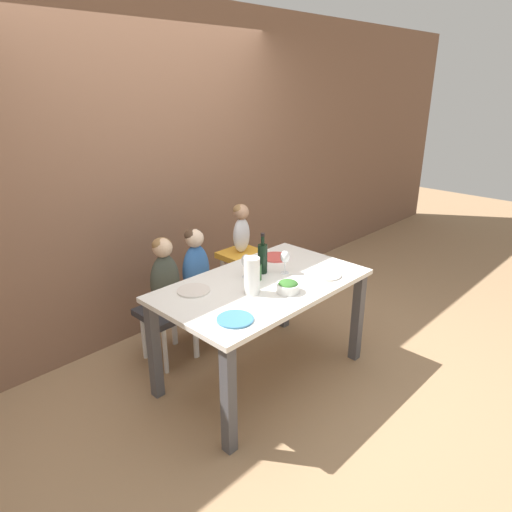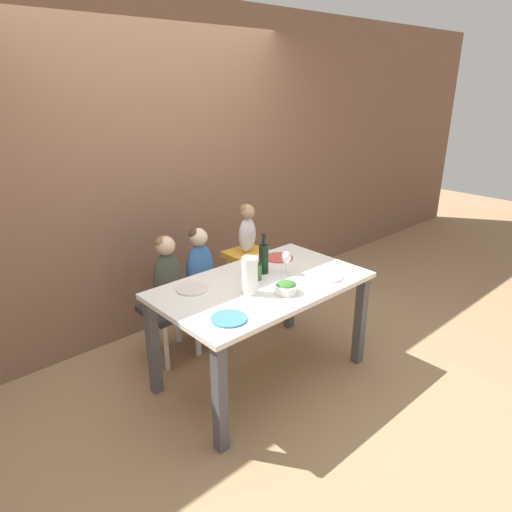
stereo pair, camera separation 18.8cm
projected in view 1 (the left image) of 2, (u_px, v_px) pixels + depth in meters
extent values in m
plane|color=#9E7A56|center=(262.00, 375.00, 3.44)|extent=(14.00, 14.00, 0.00)
cube|color=brown|center=(155.00, 175.00, 3.74)|extent=(10.00, 0.06, 2.70)
cube|color=white|center=(263.00, 285.00, 3.17)|extent=(1.48, 0.86, 0.03)
cube|color=#4C4C51|center=(229.00, 400.00, 2.61)|extent=(0.07, 0.07, 0.73)
cube|color=#4C4C51|center=(357.00, 317.00, 3.52)|extent=(0.07, 0.07, 0.73)
cube|color=#4C4C51|center=(154.00, 350.00, 3.09)|extent=(0.07, 0.07, 0.73)
cube|color=#4C4C51|center=(284.00, 289.00, 4.00)|extent=(0.07, 0.07, 0.73)
cylinder|color=silver|center=(165.00, 350.00, 3.39)|extent=(0.04, 0.04, 0.39)
cylinder|color=silver|center=(195.00, 336.00, 3.59)|extent=(0.04, 0.04, 0.39)
cylinder|color=silver|center=(144.00, 336.00, 3.58)|extent=(0.04, 0.04, 0.39)
cylinder|color=silver|center=(173.00, 323.00, 3.77)|extent=(0.04, 0.04, 0.39)
cube|color=#2D2D33|center=(167.00, 311.00, 3.50)|extent=(0.41, 0.38, 0.05)
cylinder|color=silver|center=(196.00, 335.00, 3.59)|extent=(0.04, 0.04, 0.39)
cylinder|color=silver|center=(223.00, 322.00, 3.78)|extent=(0.04, 0.04, 0.39)
cylinder|color=silver|center=(175.00, 323.00, 3.78)|extent=(0.04, 0.04, 0.39)
cylinder|color=silver|center=(201.00, 311.00, 3.97)|extent=(0.04, 0.04, 0.39)
cube|color=#2D2D33|center=(198.00, 299.00, 3.70)|extent=(0.41, 0.38, 0.05)
cylinder|color=silver|center=(242.00, 299.00, 3.92)|extent=(0.04, 0.04, 0.64)
cylinder|color=silver|center=(261.00, 290.00, 4.08)|extent=(0.04, 0.04, 0.64)
cylinder|color=silver|center=(223.00, 291.00, 4.07)|extent=(0.04, 0.04, 0.64)
cylinder|color=silver|center=(242.00, 282.00, 4.24)|extent=(0.04, 0.04, 0.64)
cube|color=gold|center=(242.00, 255.00, 3.95)|extent=(0.35, 0.32, 0.05)
ellipsoid|color=#3D4238|center=(165.00, 282.00, 3.41)|extent=(0.25, 0.14, 0.44)
sphere|color=#D6AD89|center=(162.00, 248.00, 3.32)|extent=(0.15, 0.15, 0.15)
ellipsoid|color=olive|center=(162.00, 245.00, 3.31)|extent=(0.14, 0.14, 0.10)
ellipsoid|color=#3366B2|center=(196.00, 271.00, 3.61)|extent=(0.25, 0.14, 0.44)
sphere|color=beige|center=(194.00, 238.00, 3.51)|extent=(0.15, 0.15, 0.15)
ellipsoid|color=#473323|center=(194.00, 235.00, 3.51)|extent=(0.14, 0.14, 0.10)
ellipsoid|color=silver|center=(241.00, 235.00, 3.89)|extent=(0.17, 0.10, 0.31)
sphere|color=tan|center=(241.00, 212.00, 3.82)|extent=(0.13, 0.13, 0.13)
ellipsoid|color=olive|center=(240.00, 210.00, 3.81)|extent=(0.13, 0.12, 0.09)
cylinder|color=black|center=(263.00, 259.00, 3.29)|extent=(0.07, 0.07, 0.21)
cylinder|color=black|center=(263.00, 239.00, 3.23)|extent=(0.03, 0.03, 0.09)
cylinder|color=black|center=(263.00, 235.00, 3.22)|extent=(0.03, 0.03, 0.02)
cylinder|color=white|center=(252.00, 276.00, 2.96)|extent=(0.10, 0.10, 0.25)
cylinder|color=white|center=(285.00, 273.00, 3.32)|extent=(0.06, 0.06, 0.00)
cylinder|color=white|center=(285.00, 268.00, 3.30)|extent=(0.01, 0.01, 0.08)
ellipsoid|color=white|center=(285.00, 257.00, 3.27)|extent=(0.07, 0.07, 0.09)
cylinder|color=white|center=(246.00, 277.00, 3.25)|extent=(0.06, 0.06, 0.00)
cylinder|color=white|center=(246.00, 271.00, 3.24)|extent=(0.01, 0.01, 0.08)
ellipsoid|color=white|center=(246.00, 261.00, 3.21)|extent=(0.07, 0.07, 0.09)
cylinder|color=white|center=(288.00, 288.00, 3.01)|extent=(0.15, 0.15, 0.06)
ellipsoid|color=#336628|center=(288.00, 284.00, 3.00)|extent=(0.13, 0.13, 0.04)
cylinder|color=teal|center=(235.00, 319.00, 2.66)|extent=(0.22, 0.22, 0.01)
cylinder|color=silver|center=(194.00, 290.00, 3.03)|extent=(0.22, 0.22, 0.01)
cylinder|color=#D14C47|center=(276.00, 257.00, 3.60)|extent=(0.22, 0.22, 0.01)
cylinder|color=silver|center=(326.00, 275.00, 3.27)|extent=(0.22, 0.22, 0.01)
cylinder|color=#336633|center=(258.00, 272.00, 3.19)|extent=(0.05, 0.05, 0.11)
cone|color=black|center=(258.00, 263.00, 3.16)|extent=(0.04, 0.04, 0.02)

